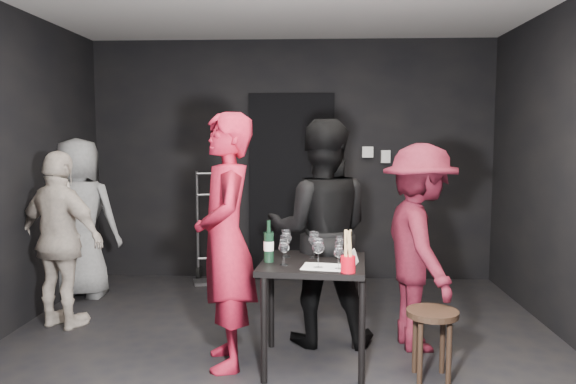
{
  "coord_description": "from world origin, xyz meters",
  "views": [
    {
      "loc": [
        0.25,
        -3.86,
        1.62
      ],
      "look_at": [
        0.06,
        0.25,
        1.22
      ],
      "focal_mm": 35.0,
      "sensor_mm": 36.0,
      "label": 1
    }
  ],
  "objects_px": {
    "server_red": "(225,216)",
    "bystander_grey": "(80,212)",
    "wine_bottle": "(269,246)",
    "hand_truck": "(214,261)",
    "woman_black": "(321,213)",
    "bystander_cream": "(61,239)",
    "man_maroon": "(420,242)",
    "stool": "(432,324)",
    "breadstick_cup": "(348,252)",
    "tasting_table": "(313,275)"
  },
  "relations": [
    {
      "from": "server_red",
      "to": "bystander_grey",
      "type": "distance_m",
      "value": 2.39
    },
    {
      "from": "bystander_grey",
      "to": "wine_bottle",
      "type": "height_order",
      "value": "bystander_grey"
    },
    {
      "from": "hand_truck",
      "to": "wine_bottle",
      "type": "bearing_deg",
      "value": -87.74
    },
    {
      "from": "hand_truck",
      "to": "server_red",
      "type": "distance_m",
      "value": 2.5
    },
    {
      "from": "woman_black",
      "to": "bystander_cream",
      "type": "xyz_separation_m",
      "value": [
        -2.19,
        0.24,
        -0.27
      ]
    },
    {
      "from": "woman_black",
      "to": "man_maroon",
      "type": "relative_size",
      "value": 1.25
    },
    {
      "from": "stool",
      "to": "wine_bottle",
      "type": "height_order",
      "value": "wine_bottle"
    },
    {
      "from": "man_maroon",
      "to": "bystander_grey",
      "type": "relative_size",
      "value": 0.96
    },
    {
      "from": "hand_truck",
      "to": "woman_black",
      "type": "bearing_deg",
      "value": -74.12
    },
    {
      "from": "hand_truck",
      "to": "stool",
      "type": "height_order",
      "value": "hand_truck"
    },
    {
      "from": "bystander_cream",
      "to": "bystander_grey",
      "type": "relative_size",
      "value": 0.88
    },
    {
      "from": "woman_black",
      "to": "bystander_cream",
      "type": "distance_m",
      "value": 2.22
    },
    {
      "from": "bystander_cream",
      "to": "breadstick_cup",
      "type": "relative_size",
      "value": 5.09
    },
    {
      "from": "tasting_table",
      "to": "bystander_grey",
      "type": "height_order",
      "value": "bystander_grey"
    },
    {
      "from": "stool",
      "to": "bystander_grey",
      "type": "relative_size",
      "value": 0.27
    },
    {
      "from": "tasting_table",
      "to": "stool",
      "type": "bearing_deg",
      "value": -14.02
    },
    {
      "from": "server_red",
      "to": "wine_bottle",
      "type": "distance_m",
      "value": 0.37
    },
    {
      "from": "woman_black",
      "to": "man_maroon",
      "type": "height_order",
      "value": "woman_black"
    },
    {
      "from": "bystander_grey",
      "to": "bystander_cream",
      "type": "bearing_deg",
      "value": 106.5
    },
    {
      "from": "man_maroon",
      "to": "bystander_cream",
      "type": "relative_size",
      "value": 1.09
    },
    {
      "from": "tasting_table",
      "to": "wine_bottle",
      "type": "bearing_deg",
      "value": -173.93
    },
    {
      "from": "hand_truck",
      "to": "breadstick_cup",
      "type": "height_order",
      "value": "hand_truck"
    },
    {
      "from": "tasting_table",
      "to": "woman_black",
      "type": "xyz_separation_m",
      "value": [
        0.06,
        0.46,
        0.38
      ]
    },
    {
      "from": "woman_black",
      "to": "breadstick_cup",
      "type": "bearing_deg",
      "value": 102.61
    },
    {
      "from": "bystander_cream",
      "to": "breadstick_cup",
      "type": "height_order",
      "value": "bystander_cream"
    },
    {
      "from": "stool",
      "to": "woman_black",
      "type": "bearing_deg",
      "value": 138.25
    },
    {
      "from": "stool",
      "to": "woman_black",
      "type": "xyz_separation_m",
      "value": [
        -0.74,
        0.66,
        0.65
      ]
    },
    {
      "from": "tasting_table",
      "to": "wine_bottle",
      "type": "relative_size",
      "value": 2.56
    },
    {
      "from": "hand_truck",
      "to": "bystander_cream",
      "type": "height_order",
      "value": "bystander_cream"
    },
    {
      "from": "bystander_grey",
      "to": "server_red",
      "type": "bearing_deg",
      "value": 139.68
    },
    {
      "from": "server_red",
      "to": "man_maroon",
      "type": "distance_m",
      "value": 1.5
    },
    {
      "from": "tasting_table",
      "to": "hand_truck",
      "type": "bearing_deg",
      "value": 116.2
    },
    {
      "from": "man_maroon",
      "to": "bystander_cream",
      "type": "distance_m",
      "value": 2.96
    },
    {
      "from": "stool",
      "to": "tasting_table",
      "type": "bearing_deg",
      "value": 165.98
    },
    {
      "from": "tasting_table",
      "to": "server_red",
      "type": "bearing_deg",
      "value": -177.77
    },
    {
      "from": "tasting_table",
      "to": "bystander_grey",
      "type": "relative_size",
      "value": 0.43
    },
    {
      "from": "man_maroon",
      "to": "bystander_grey",
      "type": "bearing_deg",
      "value": 60.37
    },
    {
      "from": "hand_truck",
      "to": "breadstick_cup",
      "type": "relative_size",
      "value": 4.15
    },
    {
      "from": "hand_truck",
      "to": "man_maroon",
      "type": "xyz_separation_m",
      "value": [
        1.93,
        -1.9,
        0.6
      ]
    },
    {
      "from": "server_red",
      "to": "bystander_cream",
      "type": "distance_m",
      "value": 1.71
    },
    {
      "from": "server_red",
      "to": "hand_truck",
      "type": "bearing_deg",
      "value": 178.93
    },
    {
      "from": "tasting_table",
      "to": "breadstick_cup",
      "type": "distance_m",
      "value": 0.45
    },
    {
      "from": "woman_black",
      "to": "wine_bottle",
      "type": "relative_size",
      "value": 7.02
    },
    {
      "from": "server_red",
      "to": "stool",
      "type": "bearing_deg",
      "value": 69.44
    },
    {
      "from": "wine_bottle",
      "to": "tasting_table",
      "type": "bearing_deg",
      "value": 6.07
    },
    {
      "from": "stool",
      "to": "man_maroon",
      "type": "bearing_deg",
      "value": 88.66
    },
    {
      "from": "wine_bottle",
      "to": "bystander_cream",
      "type": "bearing_deg",
      "value": 157.96
    },
    {
      "from": "tasting_table",
      "to": "server_red",
      "type": "height_order",
      "value": "server_red"
    },
    {
      "from": "tasting_table",
      "to": "man_maroon",
      "type": "bearing_deg",
      "value": 25.12
    },
    {
      "from": "breadstick_cup",
      "to": "bystander_grey",
      "type": "bearing_deg",
      "value": 143.34
    }
  ]
}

